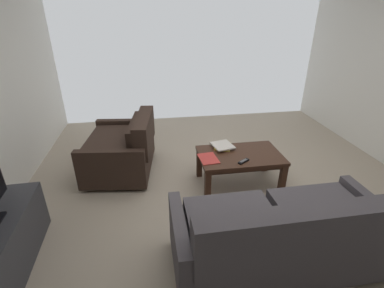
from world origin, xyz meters
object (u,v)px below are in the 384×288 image
Objects in this scene: sofa_main at (281,236)px; loose_magazine at (208,158)px; coffee_table at (240,159)px; tv_remote at (244,161)px; book_stack at (223,146)px; loveseat_near at (124,148)px.

sofa_main is 6.18× the size of loose_magazine.
tv_remote is (0.03, 0.20, 0.08)m from coffee_table.
coffee_table is at bearing -177.52° from loose_magazine.
sofa_main is 11.36× the size of tv_remote.
book_stack is at bearing -137.65° from loose_magazine.
loveseat_near reaches higher than coffee_table.
sofa_main is 1.76× the size of coffee_table.
loose_magazine is (0.42, 0.06, 0.07)m from coffee_table.
loveseat_near is 1.19× the size of coffee_table.
sofa_main is at bearing 87.99° from tv_remote.
loveseat_near is at bearing -28.63° from tv_remote.
loveseat_near is at bearing -53.60° from sofa_main.
tv_remote is 0.54× the size of loose_magazine.
loveseat_near is at bearing -16.02° from book_stack.
tv_remote is 0.42m from loose_magazine.
book_stack is (-1.29, 0.37, 0.12)m from loveseat_near.
book_stack reaches higher than loose_magazine.
sofa_main is at bearing 94.00° from book_stack.
book_stack is at bearing -70.60° from tv_remote.
tv_remote is (-0.15, 0.41, -0.01)m from book_stack.
loose_magazine reaches higher than coffee_table.
sofa_main is at bearing 126.40° from loveseat_near.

